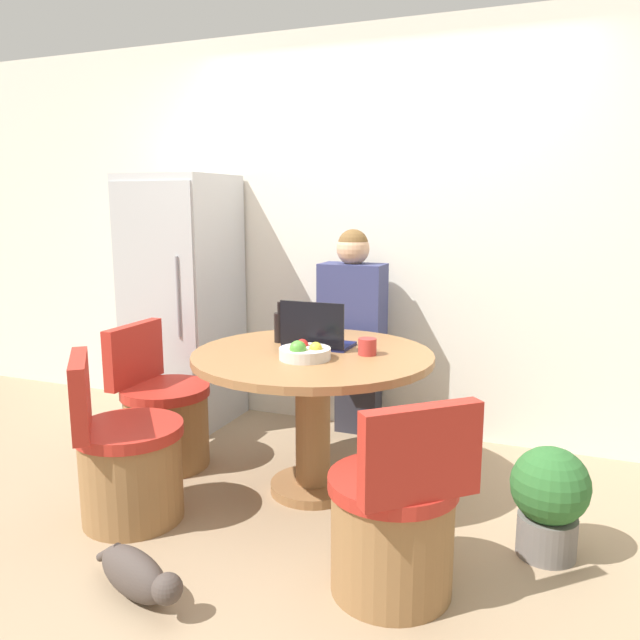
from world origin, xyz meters
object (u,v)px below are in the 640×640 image
(fruit_bowl, at_px, (305,352))
(cat, at_px, (137,575))
(person_seated, at_px, (354,325))
(chair_left_side, at_px, (164,419))
(chair_near_left_corner, at_px, (127,465))
(dining_table, at_px, (313,387))
(potted_plant, at_px, (549,497))
(chair_near_right_corner, at_px, (394,526))
(refrigerator, at_px, (183,301))
(laptop, at_px, (316,337))
(bottle, at_px, (280,326))

(fruit_bowl, distance_m, cat, 1.21)
(person_seated, xyz_separation_m, fruit_bowl, (0.08, -0.99, 0.05))
(chair_left_side, bearing_deg, chair_near_left_corner, -159.82)
(chair_left_side, height_order, person_seated, person_seated)
(dining_table, bearing_deg, potted_plant, -9.26)
(chair_near_right_corner, distance_m, person_seated, 1.74)
(dining_table, height_order, potted_plant, dining_table)
(refrigerator, xyz_separation_m, dining_table, (1.25, -0.70, -0.27))
(refrigerator, distance_m, potted_plant, 2.65)
(cat, bearing_deg, chair_near_right_corner, 43.80)
(refrigerator, distance_m, chair_near_left_corner, 1.53)
(laptop, height_order, potted_plant, laptop)
(chair_left_side, height_order, cat, chair_left_side)
(refrigerator, bearing_deg, chair_near_left_corner, -67.45)
(person_seated, relative_size, bottle, 6.06)
(dining_table, bearing_deg, laptop, 101.52)
(refrigerator, bearing_deg, cat, -61.61)
(laptop, distance_m, bottle, 0.24)
(dining_table, height_order, laptop, laptop)
(refrigerator, distance_m, cat, 2.18)
(chair_left_side, bearing_deg, cat, -149.36)
(dining_table, bearing_deg, chair_near_right_corner, -47.83)
(chair_near_right_corner, relative_size, laptop, 2.33)
(chair_near_right_corner, bearing_deg, cat, -17.84)
(person_seated, xyz_separation_m, laptop, (0.04, -0.74, 0.07))
(chair_left_side, relative_size, cat, 1.58)
(refrigerator, distance_m, fruit_bowl, 1.53)
(bottle, distance_m, potted_plant, 1.58)
(dining_table, distance_m, fruit_bowl, 0.26)
(chair_near_right_corner, bearing_deg, refrigerator, -78.75)
(chair_left_side, distance_m, potted_plant, 2.11)
(refrigerator, distance_m, laptop, 1.37)
(refrigerator, distance_m, person_seated, 1.20)
(potted_plant, bearing_deg, chair_left_side, 174.90)
(chair_near_left_corner, distance_m, person_seated, 1.65)
(laptop, relative_size, bottle, 1.58)
(laptop, xyz_separation_m, cat, (-0.26, -1.20, -0.72))
(bottle, bearing_deg, fruit_bowl, -47.43)
(person_seated, relative_size, cat, 2.60)
(chair_near_left_corner, xyz_separation_m, laptop, (0.69, 0.71, 0.54))
(refrigerator, xyz_separation_m, chair_left_side, (0.32, -0.71, -0.57))
(dining_table, xyz_separation_m, potted_plant, (1.17, -0.19, -0.31))
(laptop, bearing_deg, chair_left_side, 6.61)
(chair_near_left_corner, xyz_separation_m, chair_left_side, (-0.22, 0.60, 0.00))
(chair_near_right_corner, relative_size, cat, 1.58)
(bottle, bearing_deg, laptop, -12.24)
(chair_near_left_corner, height_order, laptop, laptop)
(bottle, bearing_deg, potted_plant, -13.55)
(cat, bearing_deg, potted_plant, 51.52)
(person_seated, height_order, bottle, person_seated)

